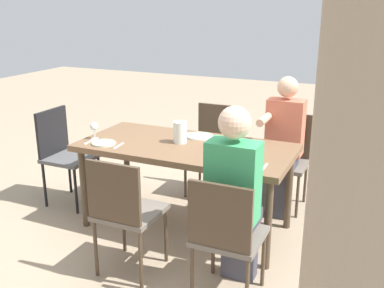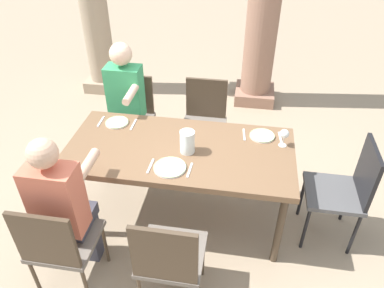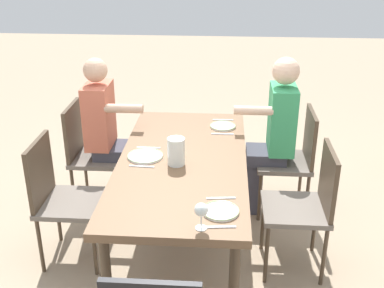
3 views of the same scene
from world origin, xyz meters
TOP-DOWN VIEW (x-y plane):
  - ground_plane at (0.00, 0.00)m, footprint 16.00×16.00m
  - dining_table at (0.00, 0.00)m, footprint 1.83×0.87m
  - chair_west_north at (-0.68, 0.86)m, footprint 0.44×0.44m
  - chair_west_south at (-0.68, -0.86)m, footprint 0.44×0.44m
  - chair_mid_north at (0.09, 0.86)m, footprint 0.44×0.44m
  - chair_mid_south at (0.09, -0.86)m, footprint 0.44×0.44m
  - diner_woman_green at (-0.68, 0.68)m, footprint 0.35×0.50m
  - diner_man_white at (-0.68, -0.68)m, footprint 0.35×0.49m
  - plate_0 at (-0.62, 0.27)m, footprint 0.21×0.21m
  - fork_0 at (-0.77, 0.27)m, footprint 0.02×0.17m
  - spoon_0 at (-0.47, 0.27)m, footprint 0.02×0.17m
  - plate_1 at (-0.02, -0.26)m, footprint 0.25×0.25m
  - fork_1 at (-0.17, -0.26)m, footprint 0.02×0.17m
  - spoon_1 at (0.13, -0.26)m, footprint 0.02×0.17m
  - plate_2 at (0.65, 0.27)m, footprint 0.21×0.21m
  - wine_glass_2 at (0.82, 0.17)m, footprint 0.07×0.07m
  - fork_2 at (0.50, 0.27)m, footprint 0.03×0.17m
  - spoon_2 at (0.80, 0.27)m, footprint 0.03×0.17m
  - water_pitcher at (0.07, -0.03)m, footprint 0.12×0.12m

SIDE VIEW (x-z plane):
  - ground_plane at x=0.00m, z-range 0.00..0.00m
  - chair_west_south at x=-0.68m, z-range 0.06..0.97m
  - chair_west_north at x=-0.68m, z-range 0.07..0.97m
  - chair_mid_south at x=0.09m, z-range 0.07..0.99m
  - chair_mid_north at x=0.09m, z-range 0.08..1.00m
  - diner_man_white at x=-0.68m, z-range 0.04..1.34m
  - dining_table at x=0.00m, z-range 0.32..1.10m
  - diner_woman_green at x=-0.68m, z-range 0.05..1.38m
  - fork_0 at x=-0.77m, z-range 0.78..0.78m
  - spoon_0 at x=-0.47m, z-range 0.78..0.78m
  - fork_1 at x=-0.17m, z-range 0.78..0.78m
  - spoon_1 at x=0.13m, z-range 0.78..0.78m
  - fork_2 at x=0.50m, z-range 0.78..0.78m
  - spoon_2 at x=0.80m, z-range 0.78..0.78m
  - plate_1 at x=-0.02m, z-range 0.78..0.79m
  - plate_2 at x=0.65m, z-range 0.78..0.79m
  - plate_0 at x=-0.62m, z-range 0.78..0.79m
  - water_pitcher at x=0.07m, z-range 0.77..0.95m
  - wine_glass_2 at x=0.82m, z-range 0.81..0.96m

